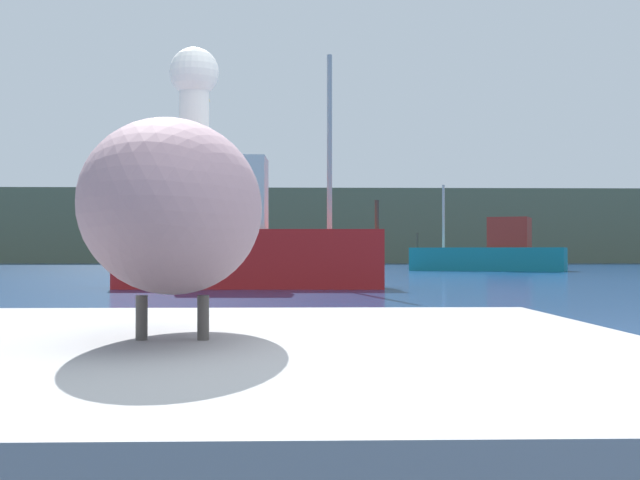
% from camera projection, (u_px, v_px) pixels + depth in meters
% --- Properties ---
extents(hillside_backdrop, '(140.00, 10.46, 5.75)m').
position_uv_depth(hillside_backdrop, '(302.00, 227.00, 71.66)').
color(hillside_backdrop, '#5B664C').
rests_on(hillside_backdrop, ground).
extents(pier_dock, '(2.45, 2.49, 0.61)m').
position_uv_depth(pier_dock, '(175.00, 457.00, 2.26)').
color(pier_dock, gray).
rests_on(pier_dock, ground).
extents(pelican, '(0.46, 1.32, 0.84)m').
position_uv_depth(pelican, '(177.00, 204.00, 2.28)').
color(pelican, gray).
rests_on(pelican, pier_dock).
extents(fishing_boat_teal, '(7.21, 4.64, 3.97)m').
position_uv_depth(fishing_boat_teal, '(493.00, 253.00, 39.95)').
color(fishing_boat_teal, teal).
rests_on(fishing_boat_teal, ground).
extents(fishing_boat_red, '(6.22, 2.04, 5.47)m').
position_uv_depth(fishing_boat_red, '(243.00, 242.00, 20.54)').
color(fishing_boat_red, red).
rests_on(fishing_boat_red, ground).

